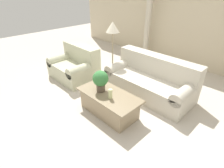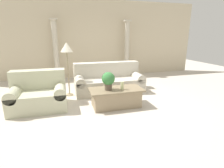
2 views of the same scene
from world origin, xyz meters
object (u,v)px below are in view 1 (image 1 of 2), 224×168
(loveseat, at_px, (75,65))
(sofa_long, at_px, (150,80))
(coffee_table, at_px, (109,103))
(potted_plant, at_px, (101,80))
(floor_lamp, at_px, (113,31))

(loveseat, bearing_deg, sofa_long, 22.37)
(coffee_table, distance_m, potted_plant, 0.53)
(coffee_table, xyz_separation_m, potted_plant, (-0.21, -0.03, 0.49))
(loveseat, xyz_separation_m, potted_plant, (1.67, -0.48, 0.36))
(potted_plant, bearing_deg, floor_lamp, 126.36)
(loveseat, relative_size, floor_lamp, 0.84)
(loveseat, relative_size, coffee_table, 0.98)
(potted_plant, height_order, floor_lamp, floor_lamp)
(potted_plant, bearing_deg, loveseat, 164.01)
(coffee_table, relative_size, floor_lamp, 0.85)
(sofa_long, height_order, potted_plant, sofa_long)
(sofa_long, xyz_separation_m, loveseat, (-2.00, -0.82, 0.01))
(loveseat, distance_m, coffee_table, 1.94)
(loveseat, distance_m, floor_lamp, 1.46)
(sofa_long, relative_size, potted_plant, 4.78)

